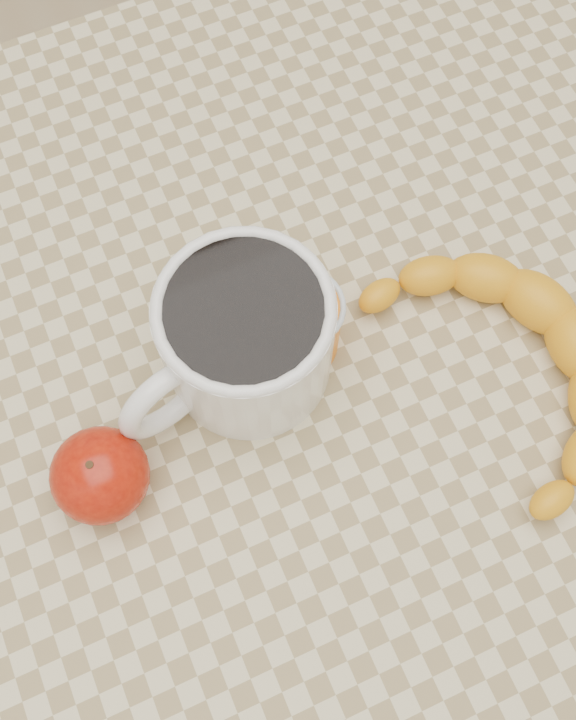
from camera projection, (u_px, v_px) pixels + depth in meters
name	position (u px, v px, depth m)	size (l,w,h in m)	color
ground	(288.00, 524.00, 1.33)	(3.00, 3.00, 0.00)	tan
table	(288.00, 402.00, 0.71)	(0.80, 0.80, 0.75)	beige
coffee_mug	(243.00, 338.00, 0.57)	(0.19, 0.16, 0.11)	white
orange_juice_glass	(301.00, 325.00, 0.60)	(0.06, 0.06, 0.07)	orange
apple	(100.00, 475.00, 0.56)	(0.09, 0.09, 0.07)	#880D04
banana	(509.00, 368.00, 0.60)	(0.19, 0.27, 0.04)	orange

